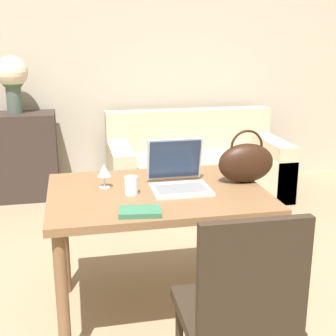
# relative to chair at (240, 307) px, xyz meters

# --- Properties ---
(wall_back) EXTENTS (10.00, 0.06, 2.70)m
(wall_back) POSITION_rel_chair_xyz_m (-0.28, 3.38, 0.82)
(wall_back) COLOR #BCB29E
(wall_back) RESTS_ON ground_plane
(dining_table) EXTENTS (1.15, 0.85, 0.76)m
(dining_table) POSITION_rel_chair_xyz_m (-0.18, 0.82, 0.13)
(dining_table) COLOR brown
(dining_table) RESTS_ON ground_plane
(chair) EXTENTS (0.44, 0.44, 0.95)m
(chair) POSITION_rel_chair_xyz_m (0.00, 0.00, 0.00)
(chair) COLOR #2D2319
(chair) RESTS_ON ground_plane
(couch) EXTENTS (1.72, 0.89, 0.82)m
(couch) POSITION_rel_chair_xyz_m (0.58, 2.82, -0.25)
(couch) COLOR #C1B293
(couch) RESTS_ON ground_plane
(sideboard) EXTENTS (1.03, 0.40, 0.84)m
(sideboard) POSITION_rel_chair_xyz_m (-1.28, 3.07, -0.11)
(sideboard) COLOR #332823
(sideboard) RESTS_ON ground_plane
(laptop) EXTENTS (0.31, 0.31, 0.26)m
(laptop) POSITION_rel_chair_xyz_m (-0.06, 0.85, 0.30)
(laptop) COLOR silver
(laptop) RESTS_ON dining_table
(drinking_glass) EXTENTS (0.07, 0.07, 0.09)m
(drinking_glass) POSITION_rel_chair_xyz_m (-0.32, 0.78, 0.28)
(drinking_glass) COLOR silver
(drinking_glass) RESTS_ON dining_table
(wine_glass) EXTENTS (0.07, 0.07, 0.13)m
(wine_glass) POSITION_rel_chair_xyz_m (-0.45, 0.91, 0.32)
(wine_glass) COLOR silver
(wine_glass) RESTS_ON dining_table
(handbag) EXTENTS (0.32, 0.14, 0.30)m
(handbag) POSITION_rel_chair_xyz_m (0.33, 0.85, 0.35)
(handbag) COLOR black
(handbag) RESTS_ON dining_table
(flower_vase) EXTENTS (0.29, 0.29, 0.53)m
(flower_vase) POSITION_rel_chair_xyz_m (-1.13, 3.08, 0.65)
(flower_vase) COLOR #47564C
(flower_vase) RESTS_ON sideboard
(book) EXTENTS (0.21, 0.15, 0.02)m
(book) POSITION_rel_chair_xyz_m (-0.32, 0.49, 0.24)
(book) COLOR #336B4C
(book) RESTS_ON dining_table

